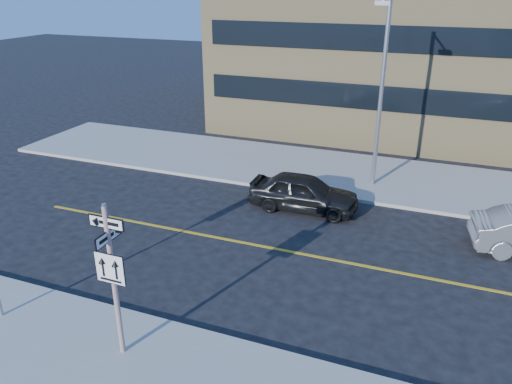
% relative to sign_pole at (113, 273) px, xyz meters
% --- Properties ---
extents(ground, '(120.00, 120.00, 0.00)m').
position_rel_sign_pole_xyz_m(ground, '(0.00, 2.51, -2.44)').
color(ground, black).
rests_on(ground, ground).
extents(sign_pole, '(0.92, 0.92, 4.06)m').
position_rel_sign_pole_xyz_m(sign_pole, '(0.00, 0.00, 0.00)').
color(sign_pole, silver).
rests_on(sign_pole, near_sidewalk).
extents(parked_car_a, '(1.84, 4.46, 1.51)m').
position_rel_sign_pole_xyz_m(parked_car_a, '(1.75, 10.04, -1.68)').
color(parked_car_a, black).
rests_on(parked_car_a, ground).
extents(streetlight_a, '(0.55, 2.25, 8.00)m').
position_rel_sign_pole_xyz_m(streetlight_a, '(4.00, 13.27, 2.32)').
color(streetlight_a, gray).
rests_on(streetlight_a, far_sidewalk).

